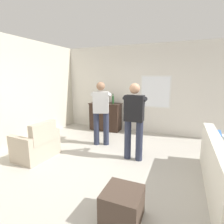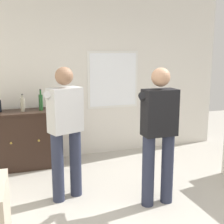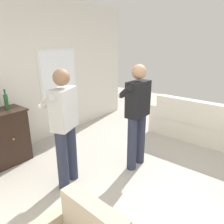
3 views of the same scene
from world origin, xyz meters
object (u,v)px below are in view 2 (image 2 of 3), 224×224
person_standing_left (65,127)px  person_standing_right (159,130)px  bottle_wine_green (41,102)px  sideboard_cabinet (24,139)px  bottle_spirits_clear (23,104)px

person_standing_left → person_standing_right: 1.15m
bottle_wine_green → person_standing_left: bearing=-82.6°
sideboard_cabinet → person_standing_right: bearing=-50.0°
bottle_wine_green → bottle_spirits_clear: (-0.28, 0.00, -0.03)m
sideboard_cabinet → person_standing_left: bearing=-70.5°
person_standing_left → person_standing_right: bearing=-26.0°
sideboard_cabinet → bottle_wine_green: size_ratio=3.13×
person_standing_right → person_standing_left: bearing=154.0°
bottle_wine_green → person_standing_left: 1.25m
bottle_wine_green → bottle_spirits_clear: bearing=179.8°
person_standing_left → sideboard_cabinet: bearing=109.5°
bottle_spirits_clear → person_standing_right: (1.47, -1.74, -0.10)m
bottle_wine_green → person_standing_right: bearing=-55.6°
bottle_spirits_clear → sideboard_cabinet: bearing=107.5°
sideboard_cabinet → person_standing_right: size_ratio=0.63×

